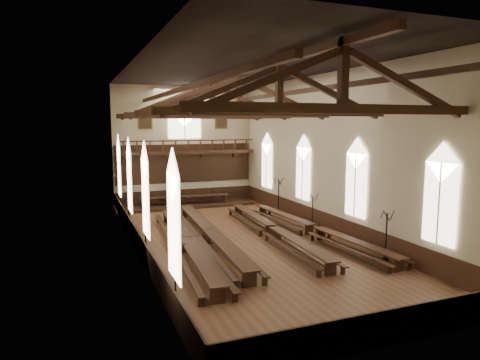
# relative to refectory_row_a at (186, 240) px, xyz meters

# --- Properties ---
(ground) EXTENTS (26.00, 26.00, 0.00)m
(ground) POSITION_rel_refectory_row_a_xyz_m (3.49, 0.96, -0.59)
(ground) COLOR brown
(ground) RESTS_ON ground
(room_walls) EXTENTS (26.00, 26.00, 26.00)m
(room_walls) POSITION_rel_refectory_row_a_xyz_m (3.49, 0.96, 5.87)
(room_walls) COLOR beige
(room_walls) RESTS_ON ground
(wainscot_band) EXTENTS (12.00, 26.00, 1.20)m
(wainscot_band) POSITION_rel_refectory_row_a_xyz_m (3.49, 0.96, 0.01)
(wainscot_band) COLOR #361B10
(wainscot_band) RESTS_ON ground
(side_windows) EXTENTS (11.85, 19.80, 4.50)m
(side_windows) POSITION_rel_refectory_row_a_xyz_m (3.49, 0.96, 3.15)
(side_windows) COLOR white
(side_windows) RESTS_ON room_walls
(end_window) EXTENTS (2.80, 0.12, 3.80)m
(end_window) POSITION_rel_refectory_row_a_xyz_m (3.49, 13.86, 6.63)
(end_window) COLOR white
(end_window) RESTS_ON room_walls
(minstrels_gallery) EXTENTS (11.80, 1.24, 3.70)m
(minstrels_gallery) POSITION_rel_refectory_row_a_xyz_m (3.49, 13.62, 3.31)
(minstrels_gallery) COLOR #372011
(minstrels_gallery) RESTS_ON room_walls
(portraits) EXTENTS (7.75, 0.09, 1.45)m
(portraits) POSITION_rel_refectory_row_a_xyz_m (3.49, 13.86, 6.51)
(portraits) COLOR brown
(portraits) RESTS_ON room_walls
(roof_trusses) EXTENTS (11.70, 25.70, 2.80)m
(roof_trusses) POSITION_rel_refectory_row_a_xyz_m (3.49, 0.96, 7.62)
(roof_trusses) COLOR #372011
(roof_trusses) RESTS_ON room_walls
(refectory_row_a) EXTENTS (2.22, 15.10, 0.81)m
(refectory_row_a) POSITION_rel_refectory_row_a_xyz_m (0.00, 0.00, 0.00)
(refectory_row_a) COLOR #372011
(refectory_row_a) RESTS_ON ground
(refectory_row_b) EXTENTS (2.13, 15.10, 0.82)m
(refectory_row_b) POSITION_rel_refectory_row_a_xyz_m (1.69, 1.14, 0.00)
(refectory_row_b) COLOR #372011
(refectory_row_b) RESTS_ON ground
(refectory_row_c) EXTENTS (1.92, 14.44, 0.75)m
(refectory_row_c) POSITION_rel_refectory_row_a_xyz_m (5.60, 0.76, -0.05)
(refectory_row_c) COLOR #372011
(refectory_row_c) RESTS_ON ground
(refectory_row_d) EXTENTS (1.90, 14.26, 0.73)m
(refectory_row_d) POSITION_rel_refectory_row_a_xyz_m (8.01, -0.03, -0.06)
(refectory_row_d) COLOR #372011
(refectory_row_d) RESTS_ON ground
(dais) EXTENTS (11.40, 2.92, 0.19)m
(dais) POSITION_rel_refectory_row_a_xyz_m (3.04, 12.36, -0.50)
(dais) COLOR #361B10
(dais) RESTS_ON ground
(high_table) EXTENTS (7.37, 1.46, 0.69)m
(high_table) POSITION_rel_refectory_row_a_xyz_m (3.04, 12.36, 0.18)
(high_table) COLOR #372011
(high_table) RESTS_ON dais
(high_chairs) EXTENTS (6.76, 0.47, 0.96)m
(high_chairs) POSITION_rel_refectory_row_a_xyz_m (3.04, 13.08, 0.12)
(high_chairs) COLOR #372011
(high_chairs) RESTS_ON dais
(candelabrum_left_near) EXTENTS (0.69, 0.71, 2.37)m
(candelabrum_left_near) POSITION_rel_refectory_row_a_xyz_m (-2.06, -6.51, 0.12)
(candelabrum_left_near) COLOR black
(candelabrum_left_near) RESTS_ON ground
(candelabrum_left_mid) EXTENTS (0.82, 0.85, 2.82)m
(candelabrum_left_mid) POSITION_rel_refectory_row_a_xyz_m (-2.06, 0.69, 0.26)
(candelabrum_left_mid) COLOR black
(candelabrum_left_mid) RESTS_ON ground
(candelabrum_left_far) EXTENTS (0.72, 0.67, 2.38)m
(candelabrum_left_far) POSITION_rel_refectory_row_a_xyz_m (-2.06, 7.95, 0.13)
(candelabrum_left_far) COLOR black
(candelabrum_left_far) RESTS_ON ground
(candelabrum_right_near) EXTENTS (0.75, 0.77, 2.56)m
(candelabrum_right_near) POSITION_rel_refectory_row_a_xyz_m (9.04, -5.15, 0.19)
(candelabrum_right_near) COLOR black
(candelabrum_right_near) RESTS_ON ground
(candelabrum_right_mid) EXTENTS (0.69, 0.69, 2.33)m
(candelabrum_right_mid) POSITION_rel_refectory_row_a_xyz_m (9.04, 1.97, 0.11)
(candelabrum_right_mid) COLOR black
(candelabrum_right_mid) RESTS_ON ground
(candelabrum_right_far) EXTENTS (0.82, 0.81, 2.75)m
(candelabrum_right_far) POSITION_rel_refectory_row_a_xyz_m (9.04, 6.98, 0.24)
(candelabrum_right_far) COLOR black
(candelabrum_right_far) RESTS_ON ground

